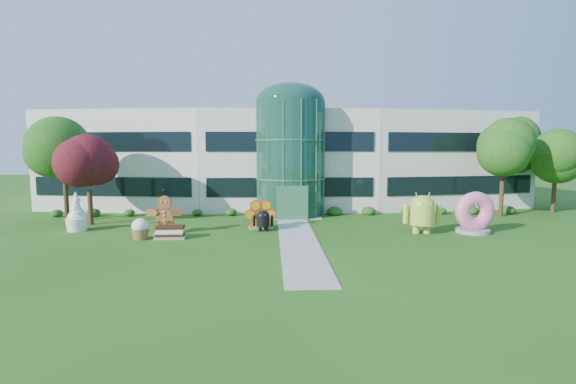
{
  "coord_description": "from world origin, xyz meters",
  "views": [
    {
      "loc": [
        -1.74,
        -24.59,
        5.82
      ],
      "look_at": [
        -0.46,
        6.0,
        2.6
      ],
      "focal_mm": 26.0,
      "sensor_mm": 36.0,
      "label": 1
    }
  ],
  "objects_px": {
    "android_black": "(263,219)",
    "gingerbread": "(165,215)",
    "donut": "(474,212)",
    "android_green": "(422,211)"
  },
  "relations": [
    {
      "from": "android_green",
      "to": "gingerbread",
      "type": "distance_m",
      "value": 17.54
    },
    {
      "from": "android_black",
      "to": "donut",
      "type": "height_order",
      "value": "donut"
    },
    {
      "from": "android_black",
      "to": "donut",
      "type": "relative_size",
      "value": 0.6
    },
    {
      "from": "android_black",
      "to": "gingerbread",
      "type": "xyz_separation_m",
      "value": [
        -6.65,
        -0.7,
        0.46
      ]
    },
    {
      "from": "android_green",
      "to": "donut",
      "type": "distance_m",
      "value": 3.63
    },
    {
      "from": "android_green",
      "to": "android_black",
      "type": "height_order",
      "value": "android_green"
    },
    {
      "from": "donut",
      "to": "gingerbread",
      "type": "relative_size",
      "value": 1.01
    },
    {
      "from": "android_black",
      "to": "gingerbread",
      "type": "bearing_deg",
      "value": -170.92
    },
    {
      "from": "android_green",
      "to": "android_black",
      "type": "bearing_deg",
      "value": 174.3
    },
    {
      "from": "android_green",
      "to": "android_black",
      "type": "xyz_separation_m",
      "value": [
        -10.88,
        1.24,
        -0.68
      ]
    }
  ]
}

